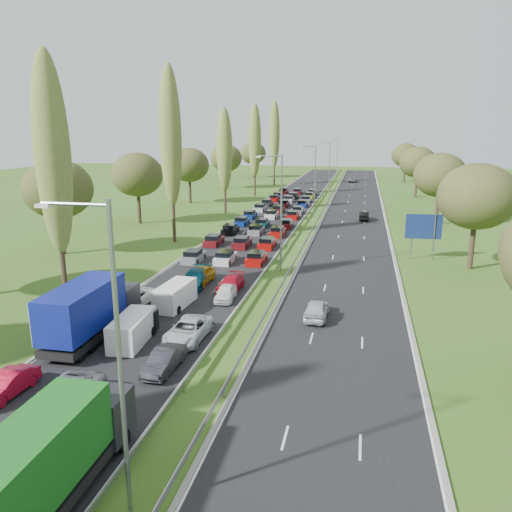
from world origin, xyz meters
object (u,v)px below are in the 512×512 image
Objects in this scene: blue_lorry at (91,310)px; green_lorry at (19,489)px; near_car_2 at (131,299)px; white_van_rear at (176,294)px; near_car_1 at (7,384)px; info_sign at (54,309)px; direction_sign at (424,229)px; white_van_front at (134,328)px.

green_lorry is at bearing -68.42° from blue_lorry.
near_car_2 is 1.09× the size of white_van_rear.
info_sign reaches higher than near_car_1.
direction_sign reaches higher than near_car_2.
direction_sign is (21.61, 20.70, 2.57)m from white_van_rear.
white_van_front reaches higher than near_car_2.
white_van_rear is at bearing 65.65° from blue_lorry.
direction_sign reaches higher than blue_lorry.
near_car_2 reaches higher than near_car_1.
near_car_1 is 8.27m from blue_lorry.
near_car_2 is 2.52× the size of info_sign.
info_sign reaches higher than white_van_front.
blue_lorry is 37.76m from direction_sign.
green_lorry is at bearing -81.91° from white_van_front.
near_car_1 is 16.21m from white_van_rear.
near_car_2 is at bearing 106.19° from green_lorry.
info_sign reaches higher than white_van_rear.
near_car_1 is 0.75× the size of near_car_2.
near_car_1 is 44.52m from direction_sign.
info_sign is at bearing 112.43° from near_car_1.
direction_sign is (25.13, 21.90, 2.82)m from near_car_2.
near_car_2 is at bearing -157.06° from white_van_rear.
white_van_front is (3.31, -6.38, 0.24)m from near_car_2.
blue_lorry is at bearing -109.43° from white_van_rear.
near_car_2 is at bearing 90.92° from blue_lorry.
near_car_2 is 0.41× the size of green_lorry.
near_car_1 is at bearing -70.28° from info_sign.
white_van_front is 0.99× the size of white_van_rear.
blue_lorry is 2.02× the size of white_van_rear.
white_van_rear is at bearing 41.05° from info_sign.
blue_lorry reaches higher than near_car_1.
white_van_rear is (0.20, 7.58, 0.01)m from white_van_front.
white_van_rear is at bearing 20.89° from near_car_2.
direction_sign is at bearing 47.84° from white_van_rear.
near_car_1 is 0.30× the size of green_lorry.
info_sign is 39.51m from direction_sign.
info_sign is at bearing 164.59° from white_van_front.
blue_lorry is (0.47, 8.13, 1.45)m from near_car_1.
white_van_front is at bearing -127.65° from direction_sign.
near_car_2 is at bearing -138.93° from direction_sign.
info_sign is at bearing -123.95° from near_car_2.
near_car_1 is 0.82× the size of white_van_rear.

